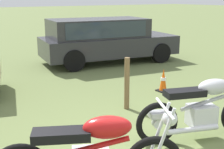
% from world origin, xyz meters
% --- Properties ---
extents(motorcycle_silver, '(1.96, 0.95, 1.02)m').
position_xyz_m(motorcycle_silver, '(1.04, 0.22, 0.48)').
color(motorcycle_silver, black).
rests_on(motorcycle_silver, ground).
extents(car_charcoal, '(4.59, 2.40, 1.43)m').
position_xyz_m(car_charcoal, '(2.79, 5.78, 0.83)').
color(car_charcoal, '#2D2D33').
rests_on(car_charcoal, ground).
extents(fence_post_wooden, '(0.10, 0.10, 1.01)m').
position_xyz_m(fence_post_wooden, '(0.86, 1.89, 0.51)').
color(fence_post_wooden, brown).
rests_on(fence_post_wooden, ground).
extents(traffic_cone, '(0.25, 0.25, 0.54)m').
position_xyz_m(traffic_cone, '(2.22, 2.33, 0.25)').
color(traffic_cone, '#EA590F').
rests_on(traffic_cone, ground).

